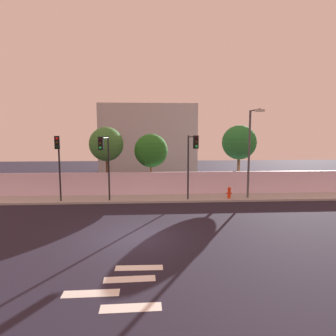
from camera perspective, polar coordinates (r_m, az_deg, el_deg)
ground_plane at (r=14.77m, az=-6.62°, el=-13.30°), size 80.00×80.00×0.00m
sidewalk at (r=22.62m, az=-5.50°, el=-5.97°), size 36.00×2.40×0.15m
perimeter_wall at (r=23.70m, az=-5.42°, el=-2.98°), size 36.00×0.18×1.80m
crosswalk_marking at (r=10.65m, az=-8.67°, el=-21.66°), size 3.27×3.02×0.01m
traffic_light_left at (r=20.97m, az=-12.23°, el=2.56°), size 0.55×1.59×4.67m
traffic_light_center at (r=21.95m, az=-20.57°, el=2.49°), size 0.42×1.12×4.72m
traffic_light_right at (r=20.89m, az=4.72°, el=2.85°), size 0.58×1.71×4.76m
street_lamp_curbside at (r=22.61m, az=15.76°, el=4.02°), size 0.61×1.98×6.60m
fire_hydrant at (r=22.76m, az=11.81°, el=-4.63°), size 0.44×0.26×0.86m
roadside_tree_leftmost at (r=24.93m, az=-11.91°, el=4.56°), size 2.84×2.84×5.58m
roadside_tree_midleft at (r=24.69m, az=-3.32°, el=3.38°), size 2.82×2.82×5.02m
roadside_tree_midright at (r=25.81m, az=13.68°, el=4.82°), size 2.93×2.93×5.74m
low_building_distant at (r=37.35m, az=-3.86°, el=5.56°), size 11.68×6.00×8.52m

